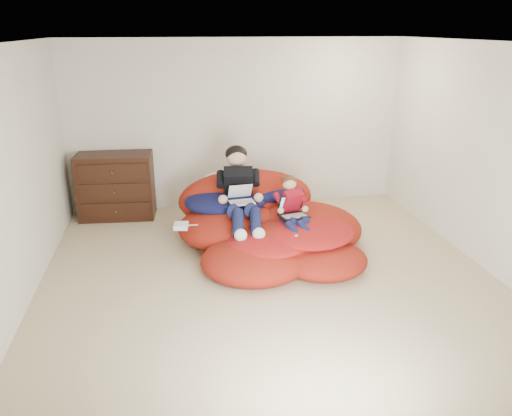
{
  "coord_description": "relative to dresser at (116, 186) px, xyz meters",
  "views": [
    {
      "loc": [
        -1.0,
        -4.9,
        2.64
      ],
      "look_at": [
        -0.08,
        0.34,
        0.7
      ],
      "focal_mm": 35.0,
      "sensor_mm": 36.0,
      "label": 1
    }
  ],
  "objects": [
    {
      "name": "room_shell",
      "position": [
        1.81,
        -2.22,
        -0.25
      ],
      "size": [
        5.1,
        5.1,
        2.77
      ],
      "color": "#C0B089",
      "rests_on": "ground"
    },
    {
      "name": "dresser",
      "position": [
        0.0,
        0.0,
        0.0
      ],
      "size": [
        1.09,
        0.62,
        0.95
      ],
      "color": "black",
      "rests_on": "ground"
    },
    {
      "name": "beanbag_pile",
      "position": [
        1.96,
        -1.37,
        -0.21
      ],
      "size": [
        2.35,
        2.36,
        0.88
      ],
      "color": "#A62112",
      "rests_on": "ground"
    },
    {
      "name": "cream_pillow",
      "position": [
        1.42,
        -0.53,
        0.15
      ],
      "size": [
        0.43,
        0.28,
        0.28
      ],
      "primitive_type": "ellipsoid",
      "color": "beige",
      "rests_on": "beanbag_pile"
    },
    {
      "name": "older_boy",
      "position": [
        1.64,
        -1.21,
        0.26
      ],
      "size": [
        0.43,
        1.28,
        0.87
      ],
      "color": "black",
      "rests_on": "beanbag_pile"
    },
    {
      "name": "younger_boy",
      "position": [
        2.22,
        -1.59,
        0.13
      ],
      "size": [
        0.34,
        0.85,
        0.6
      ],
      "color": "#A70E20",
      "rests_on": "beanbag_pile"
    },
    {
      "name": "laptop_white",
      "position": [
        1.64,
        -1.3,
        0.17
      ],
      "size": [
        0.32,
        0.35,
        0.2
      ],
      "color": "silver",
      "rests_on": "older_boy"
    },
    {
      "name": "laptop_black",
      "position": [
        2.22,
        -1.61,
        0.08
      ],
      "size": [
        0.38,
        0.4,
        0.23
      ],
      "color": "black",
      "rests_on": "younger_boy"
    },
    {
      "name": "power_adapter",
      "position": [
        0.87,
        -1.58,
        -0.05
      ],
      "size": [
        0.19,
        0.19,
        0.06
      ],
      "primitive_type": "cube",
      "rotation": [
        0.0,
        0.0,
        -0.16
      ],
      "color": "silver",
      "rests_on": "beanbag_pile"
    }
  ]
}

